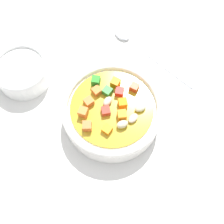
{
  "coord_description": "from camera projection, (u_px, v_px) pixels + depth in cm",
  "views": [
    {
      "loc": [
        -14.39,
        13.25,
        47.32
      ],
      "look_at": [
        0.0,
        0.0,
        2.63
      ],
      "focal_mm": 42.7,
      "sensor_mm": 36.0,
      "label": 1
    }
  ],
  "objects": [
    {
      "name": "ground_plane",
      "position": [
        112.0,
        119.0,
        0.52
      ],
      "size": [
        140.0,
        140.0,
        2.0
      ],
      "primitive_type": "cube",
      "color": "silver"
    },
    {
      "name": "soup_bowl_main",
      "position": [
        112.0,
        111.0,
        0.49
      ],
      "size": [
        18.07,
        18.07,
        6.54
      ],
      "color": "white",
      "rests_on": "ground_plane"
    },
    {
      "name": "spoon",
      "position": [
        145.0,
        52.0,
        0.57
      ],
      "size": [
        21.55,
        3.29,
        1.04
      ],
      "rotation": [
        0.0,
        0.0,
        6.36
      ],
      "color": "silver",
      "rests_on": "ground_plane"
    },
    {
      "name": "side_bowl_small",
      "position": [
        22.0,
        72.0,
        0.53
      ],
      "size": [
        10.74,
        10.74,
        4.61
      ],
      "color": "white",
      "rests_on": "ground_plane"
    }
  ]
}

